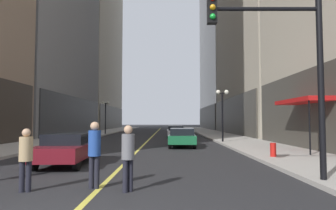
{
  "coord_description": "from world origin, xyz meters",
  "views": [
    {
      "loc": [
        1.88,
        -4.63,
        1.85
      ],
      "look_at": [
        1.73,
        27.09,
        3.59
      ],
      "focal_mm": 31.01,
      "sensor_mm": 36.0,
      "label": 1
    }
  ],
  "objects_px": {
    "pedestrian_in_grey_suit": "(129,153)",
    "car_green": "(183,137)",
    "pedestrian_in_blue_hoodie": "(96,149)",
    "fire_hydrant_right": "(275,151)",
    "pedestrian_in_tan_trench": "(28,155)",
    "street_lamp_right_mid": "(224,104)",
    "traffic_light_near_right": "(287,57)",
    "street_lamp_left_far": "(107,110)",
    "car_maroon": "(70,147)",
    "car_white": "(177,132)"
  },
  "relations": [
    {
      "from": "pedestrian_in_grey_suit",
      "to": "car_green",
      "type": "bearing_deg",
      "value": 81.17
    },
    {
      "from": "pedestrian_in_blue_hoodie",
      "to": "fire_hydrant_right",
      "type": "height_order",
      "value": "pedestrian_in_blue_hoodie"
    },
    {
      "from": "pedestrian_in_tan_trench",
      "to": "street_lamp_right_mid",
      "type": "xyz_separation_m",
      "value": [
        8.25,
        16.36,
        2.3
      ]
    },
    {
      "from": "traffic_light_near_right",
      "to": "fire_hydrant_right",
      "type": "distance_m",
      "value": 6.55
    },
    {
      "from": "traffic_light_near_right",
      "to": "street_lamp_left_far",
      "type": "distance_m",
      "value": 32.1
    },
    {
      "from": "car_maroon",
      "to": "pedestrian_in_tan_trench",
      "type": "height_order",
      "value": "pedestrian_in_tan_trench"
    },
    {
      "from": "pedestrian_in_blue_hoodie",
      "to": "street_lamp_left_far",
      "type": "relative_size",
      "value": 0.41
    },
    {
      "from": "car_green",
      "to": "street_lamp_left_far",
      "type": "height_order",
      "value": "street_lamp_left_far"
    },
    {
      "from": "car_maroon",
      "to": "car_green",
      "type": "distance_m",
      "value": 10.0
    },
    {
      "from": "pedestrian_in_grey_suit",
      "to": "fire_hydrant_right",
      "type": "xyz_separation_m",
      "value": [
        6.07,
        6.25,
        -0.61
      ]
    },
    {
      "from": "street_lamp_left_far",
      "to": "pedestrian_in_grey_suit",
      "type": "bearing_deg",
      "value": -76.74
    },
    {
      "from": "car_maroon",
      "to": "pedestrian_in_tan_trench",
      "type": "distance_m",
      "value": 4.78
    },
    {
      "from": "pedestrian_in_grey_suit",
      "to": "street_lamp_right_mid",
      "type": "relative_size",
      "value": 0.39
    },
    {
      "from": "car_green",
      "to": "street_lamp_right_mid",
      "type": "distance_m",
      "value": 5.33
    },
    {
      "from": "car_green",
      "to": "traffic_light_near_right",
      "type": "distance_m",
      "value": 13.0
    },
    {
      "from": "fire_hydrant_right",
      "to": "car_green",
      "type": "bearing_deg",
      "value": 119.84
    },
    {
      "from": "pedestrian_in_tan_trench",
      "to": "traffic_light_near_right",
      "type": "relative_size",
      "value": 0.29
    },
    {
      "from": "car_maroon",
      "to": "pedestrian_in_grey_suit",
      "type": "xyz_separation_m",
      "value": [
        3.21,
        -4.74,
        0.3
      ]
    },
    {
      "from": "street_lamp_left_far",
      "to": "fire_hydrant_right",
      "type": "relative_size",
      "value": 5.54
    },
    {
      "from": "car_green",
      "to": "pedestrian_in_tan_trench",
      "type": "xyz_separation_m",
      "value": [
        -4.74,
        -13.25,
        0.24
      ]
    },
    {
      "from": "pedestrian_in_blue_hoodie",
      "to": "fire_hydrant_right",
      "type": "xyz_separation_m",
      "value": [
        7.05,
        5.87,
        -0.68
      ]
    },
    {
      "from": "street_lamp_left_far",
      "to": "fire_hydrant_right",
      "type": "distance_m",
      "value": 27.98
    },
    {
      "from": "pedestrian_in_grey_suit",
      "to": "pedestrian_in_blue_hoodie",
      "type": "bearing_deg",
      "value": 158.74
    },
    {
      "from": "car_green",
      "to": "car_maroon",
      "type": "bearing_deg",
      "value": -121.76
    },
    {
      "from": "car_white",
      "to": "fire_hydrant_right",
      "type": "bearing_deg",
      "value": -76.09
    },
    {
      "from": "street_lamp_left_far",
      "to": "pedestrian_in_blue_hoodie",
      "type": "bearing_deg",
      "value": -78.35
    },
    {
      "from": "pedestrian_in_blue_hoodie",
      "to": "street_lamp_right_mid",
      "type": "height_order",
      "value": "street_lamp_right_mid"
    },
    {
      "from": "traffic_light_near_right",
      "to": "car_maroon",
      "type": "bearing_deg",
      "value": 153.23
    },
    {
      "from": "car_white",
      "to": "street_lamp_left_far",
      "type": "distance_m",
      "value": 11.99
    },
    {
      "from": "street_lamp_right_mid",
      "to": "car_maroon",
      "type": "bearing_deg",
      "value": -127.07
    },
    {
      "from": "pedestrian_in_grey_suit",
      "to": "pedestrian_in_tan_trench",
      "type": "distance_m",
      "value": 2.68
    },
    {
      "from": "car_white",
      "to": "car_maroon",
      "type": "bearing_deg",
      "value": -105.23
    },
    {
      "from": "car_white",
      "to": "fire_hydrant_right",
      "type": "height_order",
      "value": "car_white"
    },
    {
      "from": "street_lamp_right_mid",
      "to": "traffic_light_near_right",
      "type": "bearing_deg",
      "value": -93.87
    },
    {
      "from": "car_white",
      "to": "fire_hydrant_right",
      "type": "xyz_separation_m",
      "value": [
        4.22,
        -17.05,
        -0.32
      ]
    },
    {
      "from": "pedestrian_in_tan_trench",
      "to": "fire_hydrant_right",
      "type": "height_order",
      "value": "pedestrian_in_tan_trench"
    },
    {
      "from": "car_white",
      "to": "pedestrian_in_blue_hoodie",
      "type": "relative_size",
      "value": 2.27
    },
    {
      "from": "car_maroon",
      "to": "fire_hydrant_right",
      "type": "height_order",
      "value": "car_maroon"
    },
    {
      "from": "car_maroon",
      "to": "car_green",
      "type": "relative_size",
      "value": 0.9
    },
    {
      "from": "pedestrian_in_tan_trench",
      "to": "traffic_light_near_right",
      "type": "xyz_separation_m",
      "value": [
        7.2,
        0.85,
        2.78
      ]
    },
    {
      "from": "pedestrian_in_grey_suit",
      "to": "street_lamp_right_mid",
      "type": "distance_m",
      "value": 17.42
    },
    {
      "from": "street_lamp_left_far",
      "to": "fire_hydrant_right",
      "type": "xyz_separation_m",
      "value": [
        13.3,
        -24.46,
        -2.86
      ]
    },
    {
      "from": "car_green",
      "to": "fire_hydrant_right",
      "type": "distance_m",
      "value": 8.07
    },
    {
      "from": "car_white",
      "to": "fire_hydrant_right",
      "type": "distance_m",
      "value": 17.57
    },
    {
      "from": "pedestrian_in_tan_trench",
      "to": "pedestrian_in_blue_hoodie",
      "type": "distance_m",
      "value": 1.75
    },
    {
      "from": "car_maroon",
      "to": "fire_hydrant_right",
      "type": "distance_m",
      "value": 9.4
    },
    {
      "from": "car_white",
      "to": "pedestrian_in_grey_suit",
      "type": "distance_m",
      "value": 23.37
    },
    {
      "from": "car_white",
      "to": "car_green",
      "type": "bearing_deg",
      "value": -88.79
    },
    {
      "from": "car_maroon",
      "to": "traffic_light_near_right",
      "type": "distance_m",
      "value": 9.16
    },
    {
      "from": "pedestrian_in_grey_suit",
      "to": "traffic_light_near_right",
      "type": "distance_m",
      "value": 5.34
    }
  ]
}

